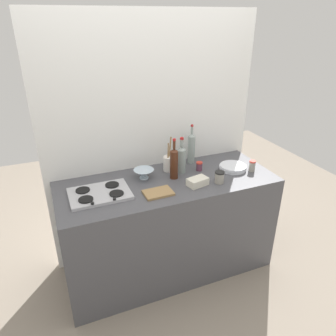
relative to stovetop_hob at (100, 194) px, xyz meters
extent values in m
plane|color=gray|center=(0.56, 0.01, -0.91)|extent=(6.00, 6.00, 0.00)
cube|color=#4C4C51|center=(0.56, 0.01, -0.46)|extent=(1.80, 0.70, 0.90)
cube|color=white|center=(0.56, 0.39, 0.18)|extent=(1.90, 0.06, 2.19)
cube|color=#B2B2B7|center=(0.00, 0.00, 0.00)|extent=(0.45, 0.32, 0.02)
cylinder|color=black|center=(-0.11, -0.07, 0.01)|extent=(0.11, 0.11, 0.01)
cylinder|color=black|center=(0.11, -0.07, 0.01)|extent=(0.11, 0.11, 0.01)
cylinder|color=black|center=(-0.11, 0.07, 0.01)|extent=(0.11, 0.11, 0.01)
cylinder|color=black|center=(0.11, 0.07, 0.01)|extent=(0.11, 0.11, 0.01)
cylinder|color=black|center=(-0.08, -0.15, 0.02)|extent=(0.02, 0.02, 0.02)
cylinder|color=black|center=(0.08, -0.15, 0.02)|extent=(0.02, 0.02, 0.02)
cylinder|color=white|center=(1.17, 0.00, -0.01)|extent=(0.23, 0.23, 0.01)
cylinder|color=white|center=(1.18, 0.00, 0.00)|extent=(0.23, 0.23, 0.01)
cylinder|color=white|center=(1.17, 0.00, 0.01)|extent=(0.23, 0.23, 0.01)
cylinder|color=white|center=(1.17, 0.00, 0.02)|extent=(0.23, 0.23, 0.01)
cylinder|color=gray|center=(0.90, 0.27, 0.11)|extent=(0.07, 0.07, 0.26)
cone|color=gray|center=(0.90, 0.27, 0.25)|extent=(0.07, 0.07, 0.02)
cylinder|color=gray|center=(0.90, 0.27, 0.30)|extent=(0.02, 0.02, 0.07)
cylinder|color=#B21E1E|center=(0.90, 0.27, 0.34)|extent=(0.02, 0.02, 0.02)
cylinder|color=gray|center=(0.73, 0.12, 0.09)|extent=(0.07, 0.07, 0.21)
cone|color=gray|center=(0.73, 0.12, 0.21)|extent=(0.07, 0.07, 0.03)
cylinder|color=gray|center=(0.73, 0.12, 0.26)|extent=(0.03, 0.03, 0.07)
cylinder|color=#B21E1E|center=(0.73, 0.12, 0.30)|extent=(0.03, 0.03, 0.02)
cylinder|color=#472314|center=(0.63, 0.05, 0.11)|extent=(0.07, 0.07, 0.24)
cone|color=#472314|center=(0.63, 0.05, 0.24)|extent=(0.07, 0.07, 0.02)
cylinder|color=#472314|center=(0.63, 0.05, 0.28)|extent=(0.02, 0.02, 0.07)
cylinder|color=#B21E1E|center=(0.63, 0.05, 0.33)|extent=(0.03, 0.03, 0.02)
cylinder|color=silver|center=(0.40, 0.14, -0.01)|extent=(0.08, 0.08, 0.01)
cone|color=silver|center=(0.40, 0.14, 0.03)|extent=(0.17, 0.17, 0.07)
cube|color=silver|center=(0.76, -0.14, 0.02)|extent=(0.18, 0.13, 0.06)
cylinder|color=silver|center=(0.65, 0.20, 0.05)|extent=(0.10, 0.10, 0.13)
cylinder|color=#997247|center=(0.63, 0.18, 0.14)|extent=(0.02, 0.02, 0.21)
cylinder|color=#997247|center=(0.66, 0.21, 0.16)|extent=(0.05, 0.03, 0.25)
cylinder|color=#9E998C|center=(1.31, -0.09, 0.03)|extent=(0.05, 0.05, 0.09)
cylinder|color=red|center=(1.31, -0.09, 0.08)|extent=(0.06, 0.06, 0.01)
cylinder|color=#66384C|center=(0.89, 0.10, 0.02)|extent=(0.05, 0.05, 0.07)
cylinder|color=red|center=(0.89, 0.10, 0.06)|extent=(0.06, 0.06, 0.01)
cylinder|color=#9E998C|center=(0.94, -0.17, 0.03)|extent=(0.07, 0.07, 0.09)
cylinder|color=black|center=(0.94, -0.17, 0.08)|extent=(0.08, 0.08, 0.01)
cube|color=#9E7A4C|center=(0.42, -0.15, -0.01)|extent=(0.22, 0.16, 0.02)
camera|label=1|loc=(-0.31, -2.11, 1.21)|focal=33.96mm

